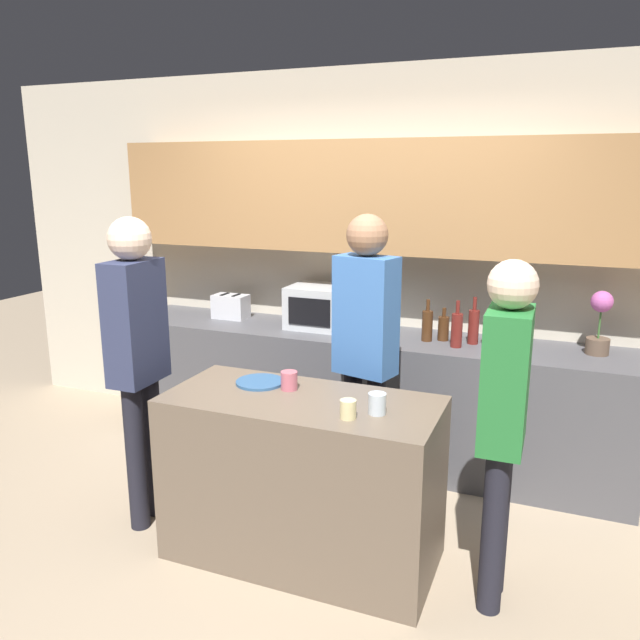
{
  "coord_description": "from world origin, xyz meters",
  "views": [
    {
      "loc": [
        1.3,
        -2.59,
        2.0
      ],
      "look_at": [
        0.11,
        0.36,
        1.23
      ],
      "focal_mm": 35.0,
      "sensor_mm": 36.0,
      "label": 1
    }
  ],
  "objects_px": {
    "bottle_1": "(443,328)",
    "person_left": "(365,338)",
    "microwave": "(326,307)",
    "cup_2": "(377,404)",
    "plate_on_island": "(260,382)",
    "cup_0": "(348,409)",
    "person_right": "(137,346)",
    "bottle_3": "(474,326)",
    "bottle_4": "(488,332)",
    "toaster": "(231,306)",
    "bottle_2": "(457,329)",
    "bottle_0": "(427,325)",
    "bottle_5": "(504,326)",
    "bottle_6": "(519,330)",
    "potted_plant": "(600,323)",
    "person_center": "(504,408)",
    "cup_1": "(289,381)"
  },
  "relations": [
    {
      "from": "microwave",
      "to": "person_right",
      "type": "bearing_deg",
      "value": -112.83
    },
    {
      "from": "bottle_1",
      "to": "cup_2",
      "type": "bearing_deg",
      "value": -91.75
    },
    {
      "from": "bottle_3",
      "to": "cup_1",
      "type": "distance_m",
      "value": 1.43
    },
    {
      "from": "toaster",
      "to": "bottle_2",
      "type": "distance_m",
      "value": 1.75
    },
    {
      "from": "bottle_4",
      "to": "person_center",
      "type": "relative_size",
      "value": 0.14
    },
    {
      "from": "person_right",
      "to": "plate_on_island",
      "type": "bearing_deg",
      "value": 100.93
    },
    {
      "from": "bottle_2",
      "to": "bottle_5",
      "type": "height_order",
      "value": "bottle_5"
    },
    {
      "from": "cup_0",
      "to": "plate_on_island",
      "type": "bearing_deg",
      "value": 155.03
    },
    {
      "from": "microwave",
      "to": "cup_2",
      "type": "bearing_deg",
      "value": -60.03
    },
    {
      "from": "bottle_0",
      "to": "bottle_6",
      "type": "height_order",
      "value": "bottle_6"
    },
    {
      "from": "plate_on_island",
      "to": "person_left",
      "type": "distance_m",
      "value": 0.66
    },
    {
      "from": "bottle_6",
      "to": "bottle_4",
      "type": "bearing_deg",
      "value": -166.77
    },
    {
      "from": "bottle_0",
      "to": "bottle_3",
      "type": "relative_size",
      "value": 0.91
    },
    {
      "from": "bottle_1",
      "to": "person_left",
      "type": "bearing_deg",
      "value": -112.36
    },
    {
      "from": "bottle_2",
      "to": "cup_2",
      "type": "distance_m",
      "value": 1.25
    },
    {
      "from": "toaster",
      "to": "plate_on_island",
      "type": "height_order",
      "value": "toaster"
    },
    {
      "from": "person_right",
      "to": "bottle_5",
      "type": "bearing_deg",
      "value": 126.2
    },
    {
      "from": "person_right",
      "to": "bottle_3",
      "type": "bearing_deg",
      "value": 128.09
    },
    {
      "from": "bottle_5",
      "to": "microwave",
      "type": "bearing_deg",
      "value": -179.46
    },
    {
      "from": "bottle_0",
      "to": "cup_0",
      "type": "relative_size",
      "value": 3.14
    },
    {
      "from": "plate_on_island",
      "to": "bottle_4",
      "type": "bearing_deg",
      "value": 48.62
    },
    {
      "from": "bottle_2",
      "to": "person_right",
      "type": "height_order",
      "value": "person_right"
    },
    {
      "from": "bottle_0",
      "to": "bottle_5",
      "type": "relative_size",
      "value": 0.87
    },
    {
      "from": "plate_on_island",
      "to": "cup_2",
      "type": "distance_m",
      "value": 0.73
    },
    {
      "from": "bottle_1",
      "to": "bottle_2",
      "type": "relative_size",
      "value": 0.73
    },
    {
      "from": "toaster",
      "to": "bottle_6",
      "type": "height_order",
      "value": "bottle_6"
    },
    {
      "from": "bottle_1",
      "to": "cup_1",
      "type": "bearing_deg",
      "value": -114.85
    },
    {
      "from": "bottle_1",
      "to": "cup_0",
      "type": "bearing_deg",
      "value": -95.79
    },
    {
      "from": "cup_1",
      "to": "person_right",
      "type": "xyz_separation_m",
      "value": [
        -0.86,
        -0.12,
        0.13
      ]
    },
    {
      "from": "bottle_1",
      "to": "bottle_4",
      "type": "distance_m",
      "value": 0.29
    },
    {
      "from": "potted_plant",
      "to": "bottle_2",
      "type": "height_order",
      "value": "potted_plant"
    },
    {
      "from": "potted_plant",
      "to": "bottle_6",
      "type": "relative_size",
      "value": 1.36
    },
    {
      "from": "bottle_4",
      "to": "cup_1",
      "type": "height_order",
      "value": "bottle_4"
    },
    {
      "from": "bottle_2",
      "to": "person_left",
      "type": "bearing_deg",
      "value": -124.17
    },
    {
      "from": "person_left",
      "to": "bottle_6",
      "type": "bearing_deg",
      "value": -121.12
    },
    {
      "from": "bottle_4",
      "to": "toaster",
      "type": "bearing_deg",
      "value": 178.64
    },
    {
      "from": "bottle_1",
      "to": "person_center",
      "type": "bearing_deg",
      "value": -68.16
    },
    {
      "from": "bottle_3",
      "to": "potted_plant",
      "type": "bearing_deg",
      "value": 3.49
    },
    {
      "from": "microwave",
      "to": "bottle_5",
      "type": "bearing_deg",
      "value": 0.54
    },
    {
      "from": "bottle_1",
      "to": "bottle_5",
      "type": "height_order",
      "value": "bottle_5"
    },
    {
      "from": "bottle_2",
      "to": "bottle_0",
      "type": "bearing_deg",
      "value": 159.53
    },
    {
      "from": "bottle_4",
      "to": "cup_1",
      "type": "bearing_deg",
      "value": -125.36
    },
    {
      "from": "cup_1",
      "to": "person_right",
      "type": "bearing_deg",
      "value": -172.1
    },
    {
      "from": "person_left",
      "to": "cup_0",
      "type": "bearing_deg",
      "value": 116.26
    },
    {
      "from": "cup_2",
      "to": "person_right",
      "type": "height_order",
      "value": "person_right"
    },
    {
      "from": "bottle_6",
      "to": "cup_0",
      "type": "xyz_separation_m",
      "value": [
        -0.63,
        -1.51,
        -0.08
      ]
    },
    {
      "from": "person_left",
      "to": "bottle_1",
      "type": "bearing_deg",
      "value": -98.09
    },
    {
      "from": "toaster",
      "to": "bottle_5",
      "type": "distance_m",
      "value": 2.02
    },
    {
      "from": "bottle_3",
      "to": "bottle_6",
      "type": "relative_size",
      "value": 1.06
    },
    {
      "from": "bottle_0",
      "to": "bottle_6",
      "type": "distance_m",
      "value": 0.58
    }
  ]
}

